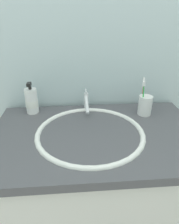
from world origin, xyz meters
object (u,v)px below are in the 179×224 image
faucet (86,102)px  soap_dispenser (32,101)px  toothbrush_cup (145,105)px  toothbrush_green (143,96)px  toothbrush_red (143,93)px

faucet → soap_dispenser: bearing=-179.9°
soap_dispenser → faucet: bearing=0.1°
faucet → soap_dispenser: 0.29m
faucet → toothbrush_cup: faucet is taller
faucet → toothbrush_green: 0.30m
faucet → toothbrush_red: 0.30m
faucet → toothbrush_red: toothbrush_red is taller
toothbrush_red → soap_dispenser: 0.59m
faucet → soap_dispenser: (-0.29, -0.00, 0.01)m
toothbrush_red → toothbrush_green: size_ratio=1.00×
faucet → toothbrush_green: size_ratio=0.85×
faucet → toothbrush_green: bearing=-16.1°
toothbrush_cup → soap_dispenser: (-0.59, 0.07, 0.01)m
toothbrush_red → toothbrush_green: bearing=-106.2°
toothbrush_cup → soap_dispenser: bearing=173.2°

